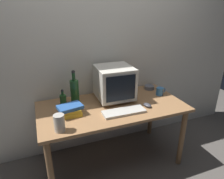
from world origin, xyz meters
TOP-DOWN VIEW (x-y plane):
  - ground_plane at (0.00, 0.00)m, footprint 6.00×6.00m
  - back_wall at (0.00, 0.44)m, footprint 4.00×0.08m
  - desk at (0.00, 0.00)m, footprint 1.51×0.76m
  - crt_monitor at (0.08, 0.14)m, footprint 0.39×0.40m
  - keyboard at (0.05, -0.19)m, footprint 0.42×0.16m
  - computer_mouse at (0.33, -0.16)m, footprint 0.08×0.11m
  - bottle_tall at (-0.34, 0.23)m, footprint 0.09×0.09m
  - bottle_short at (-0.47, 0.18)m, footprint 0.07×0.07m
  - book_stack at (-0.44, -0.04)m, footprint 0.25×0.19m
  - mug at (0.62, 0.05)m, footprint 0.12×0.08m
  - cd_spindle at (0.60, 0.25)m, footprint 0.12×0.12m
  - metal_canister at (-0.57, -0.28)m, footprint 0.09×0.09m

SIDE VIEW (x-z plane):
  - ground_plane at x=0.00m, z-range 0.00..0.00m
  - desk at x=0.00m, z-range 0.27..0.99m
  - keyboard at x=0.05m, z-range 0.71..0.74m
  - computer_mouse at x=0.33m, z-range 0.71..0.75m
  - cd_spindle at x=0.60m, z-range 0.71..0.76m
  - mug at x=0.62m, z-range 0.72..0.81m
  - book_stack at x=-0.44m, z-range 0.72..0.82m
  - bottle_short at x=-0.47m, z-range 0.69..0.88m
  - metal_canister at x=-0.57m, z-range 0.71..0.86m
  - bottle_tall at x=-0.34m, z-range 0.67..1.03m
  - crt_monitor at x=0.08m, z-range 0.72..1.09m
  - back_wall at x=0.00m, z-range 0.00..2.50m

